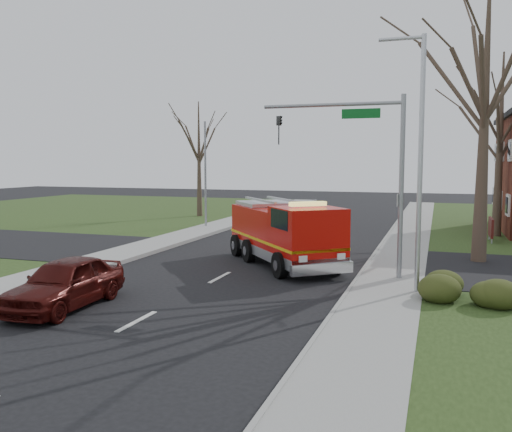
% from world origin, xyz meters
% --- Properties ---
extents(ground, '(120.00, 120.00, 0.00)m').
position_xyz_m(ground, '(0.00, 0.00, 0.00)').
color(ground, black).
rests_on(ground, ground).
extents(sidewalk_right, '(2.40, 80.00, 0.15)m').
position_xyz_m(sidewalk_right, '(6.20, 0.00, 0.07)').
color(sidewalk_right, gray).
rests_on(sidewalk_right, ground).
extents(sidewalk_left, '(2.40, 80.00, 0.15)m').
position_xyz_m(sidewalk_left, '(-6.20, 0.00, 0.07)').
color(sidewalk_left, gray).
rests_on(sidewalk_left, ground).
extents(health_center_sign, '(0.12, 2.00, 1.40)m').
position_xyz_m(health_center_sign, '(10.50, 12.50, 0.88)').
color(health_center_sign, '#471210').
rests_on(health_center_sign, ground).
extents(hedge_corner, '(2.80, 2.00, 0.90)m').
position_xyz_m(hedge_corner, '(9.00, -1.00, 0.58)').
color(hedge_corner, '#303D16').
rests_on(hedge_corner, lawn_right).
extents(bare_tree_near, '(6.00, 6.00, 12.00)m').
position_xyz_m(bare_tree_near, '(9.50, 6.00, 7.41)').
color(bare_tree_near, '#3E2F24').
rests_on(bare_tree_near, ground).
extents(bare_tree_far, '(5.25, 5.25, 10.50)m').
position_xyz_m(bare_tree_far, '(11.00, 15.00, 6.49)').
color(bare_tree_far, '#3E2F24').
rests_on(bare_tree_far, ground).
extents(bare_tree_left, '(4.50, 4.50, 9.00)m').
position_xyz_m(bare_tree_left, '(-10.00, 20.00, 5.56)').
color(bare_tree_left, '#3E2F24').
rests_on(bare_tree_left, ground).
extents(traffic_signal_mast, '(5.29, 0.18, 6.80)m').
position_xyz_m(traffic_signal_mast, '(5.21, 1.50, 4.71)').
color(traffic_signal_mast, gray).
rests_on(traffic_signal_mast, ground).
extents(streetlight_pole, '(1.48, 0.16, 8.40)m').
position_xyz_m(streetlight_pole, '(7.14, -0.50, 4.55)').
color(streetlight_pole, '#B7BABF').
rests_on(streetlight_pole, ground).
extents(utility_pole_far, '(0.14, 0.14, 7.00)m').
position_xyz_m(utility_pole_far, '(-6.80, 14.00, 3.50)').
color(utility_pole_far, gray).
rests_on(utility_pole_far, ground).
extents(fire_engine, '(6.35, 7.06, 2.87)m').
position_xyz_m(fire_engine, '(1.65, 3.18, 1.30)').
color(fire_engine, '#BD0D08').
rests_on(fire_engine, ground).
extents(parked_car_maroon, '(1.98, 4.57, 1.54)m').
position_xyz_m(parked_car_maroon, '(-2.80, -5.42, 0.77)').
color(parked_car_maroon, '#3F0C0A').
rests_on(parked_car_maroon, ground).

